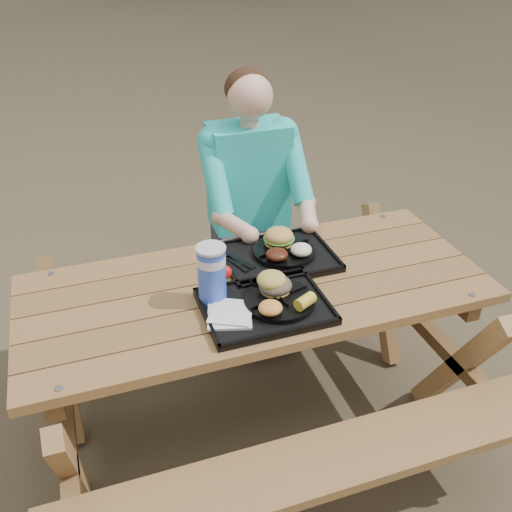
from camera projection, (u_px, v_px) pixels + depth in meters
name	position (u px, v px, depth m)	size (l,w,h in m)	color
ground	(256.00, 419.00, 2.61)	(60.00, 60.00, 0.00)	#999999
picnic_table	(256.00, 357.00, 2.41)	(1.80, 1.49, 0.75)	#999999
tray_near	(265.00, 307.00, 2.07)	(0.45, 0.35, 0.02)	black
tray_far	(278.00, 258.00, 2.36)	(0.45, 0.35, 0.02)	black
plate_near	(279.00, 300.00, 2.07)	(0.26, 0.26, 0.02)	black
plate_far	(284.00, 251.00, 2.36)	(0.26, 0.26, 0.02)	black
napkin_stack	(230.00, 315.00, 2.00)	(0.15, 0.15, 0.02)	silver
soda_cup	(212.00, 274.00, 2.05)	(0.10, 0.10, 0.21)	blue
condiment_bbq	(257.00, 284.00, 2.16)	(0.05, 0.05, 0.03)	black
condiment_mustard	(266.00, 281.00, 2.17)	(0.04, 0.04, 0.03)	yellow
sandwich	(275.00, 277.00, 2.08)	(0.12, 0.12, 0.12)	gold
mac_cheese	(270.00, 308.00, 1.98)	(0.09, 0.09, 0.04)	#F7A041
corn_cob	(305.00, 301.00, 2.01)	(0.08, 0.08, 0.04)	yellow
cutlery_far	(241.00, 262.00, 2.31)	(0.03, 0.15, 0.01)	black
burger	(279.00, 232.00, 2.37)	(0.12, 0.12, 0.11)	gold
baked_beans	(277.00, 254.00, 2.29)	(0.09, 0.09, 0.04)	#471D0E
potato_salad	(301.00, 250.00, 2.31)	(0.09, 0.09, 0.05)	white
diner	(250.00, 219.00, 2.91)	(0.48, 0.84, 1.28)	#1CB8C7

